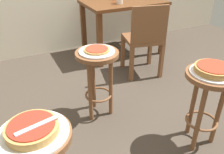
{
  "coord_description": "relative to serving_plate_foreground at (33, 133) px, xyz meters",
  "views": [
    {
      "loc": [
        -0.73,
        -1.67,
        1.41
      ],
      "look_at": [
        -0.08,
        -0.34,
        0.56
      ],
      "focal_mm": 38.1,
      "sensor_mm": 36.0,
      "label": 1
    }
  ],
  "objects": [
    {
      "name": "pizza_middle",
      "position": [
        1.21,
        0.07,
        0.03
      ],
      "size": [
        0.26,
        0.26,
        0.05
      ],
      "color": "#B78442",
      "rests_on": "serving_plate_middle"
    },
    {
      "name": "stool_leftside",
      "position": [
        0.64,
        0.75,
        -0.17
      ],
      "size": [
        0.36,
        0.36,
        0.63
      ],
      "color": "brown",
      "rests_on": "ground_plane"
    },
    {
      "name": "serving_plate_middle",
      "position": [
        1.21,
        0.07,
        0.0
      ],
      "size": [
        0.31,
        0.31,
        0.01
      ],
      "primitive_type": "cylinder",
      "color": "silver",
      "rests_on": "stool_middle"
    },
    {
      "name": "serving_plate_leftside",
      "position": [
        0.64,
        0.75,
        0.0
      ],
      "size": [
        0.3,
        0.3,
        0.01
      ],
      "primitive_type": "cylinder",
      "color": "silver",
      "rests_on": "stool_leftside"
    },
    {
      "name": "dining_table",
      "position": [
        1.51,
        1.91,
        -0.01
      ],
      "size": [
        1.06,
        0.68,
        0.73
      ],
      "color": "#5B3319",
      "rests_on": "ground_plane"
    },
    {
      "name": "pizza_foreground",
      "position": [
        0.0,
        0.0,
        0.03
      ],
      "size": [
        0.25,
        0.25,
        0.05
      ],
      "color": "tan",
      "rests_on": "serving_plate_foreground"
    },
    {
      "name": "pizza_leftside",
      "position": [
        0.64,
        0.75,
        0.02
      ],
      "size": [
        0.21,
        0.21,
        0.02
      ],
      "color": "tan",
      "rests_on": "serving_plate_leftside"
    },
    {
      "name": "pizza_server_knife",
      "position": [
        0.03,
        -0.02,
        0.06
      ],
      "size": [
        0.22,
        0.07,
        0.01
      ],
      "primitive_type": "cube",
      "rotation": [
        0.0,
        0.0,
        0.22
      ],
      "color": "silver",
      "rests_on": "pizza_foreground"
    },
    {
      "name": "ground_plane",
      "position": [
        0.7,
        0.76,
        -0.63
      ],
      "size": [
        6.0,
        6.0,
        0.0
      ],
      "primitive_type": "plane",
      "color": "#42382D"
    },
    {
      "name": "serving_plate_foreground",
      "position": [
        0.0,
        0.0,
        0.0
      ],
      "size": [
        0.34,
        0.34,
        0.01
      ],
      "primitive_type": "cylinder",
      "color": "white",
      "rests_on": "stool_foreground"
    },
    {
      "name": "wooden_chair",
      "position": [
        1.41,
        1.21,
        -0.16
      ],
      "size": [
        0.48,
        0.48,
        0.85
      ],
      "color": "brown",
      "rests_on": "ground_plane"
    },
    {
      "name": "stool_middle",
      "position": [
        1.21,
        0.07,
        -0.17
      ],
      "size": [
        0.36,
        0.36,
        0.63
      ],
      "color": "brown",
      "rests_on": "ground_plane"
    }
  ]
}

